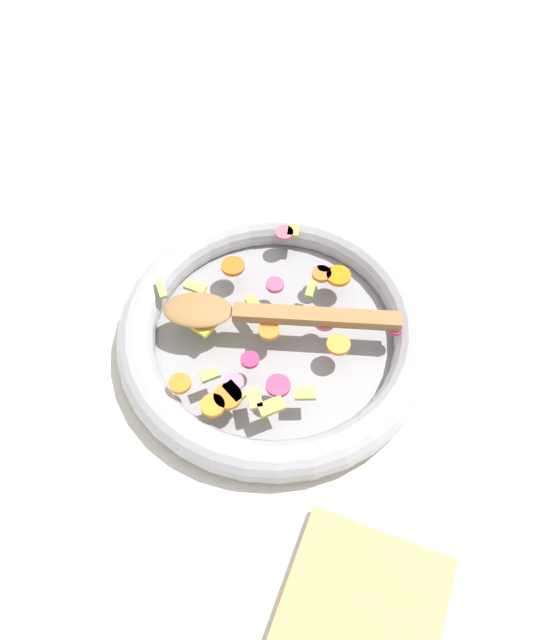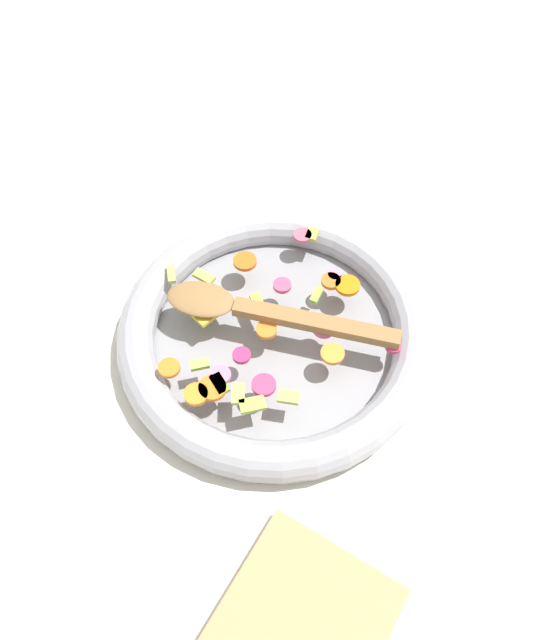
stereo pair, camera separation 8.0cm
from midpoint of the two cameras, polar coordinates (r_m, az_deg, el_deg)
name	(u,v)px [view 1 (the left image)]	position (r m, az deg, el deg)	size (l,w,h in m)	color
ground_plane	(274,341)	(0.85, -2.72, -2.11)	(4.00, 4.00, 0.00)	silver
skillet	(274,332)	(0.83, -2.78, -1.30)	(0.42, 0.42, 0.05)	gray
chopped_vegetables	(266,329)	(0.79, -3.66, -1.09)	(0.33, 0.33, 0.01)	orange
wooden_spoon	(255,313)	(0.80, -4.68, 0.42)	(0.13, 0.30, 0.01)	olive
cutting_board	(355,634)	(0.71, 3.81, -26.98)	(0.21, 0.16, 0.02)	tan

